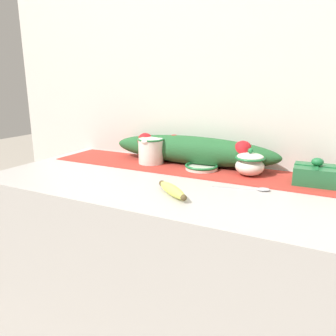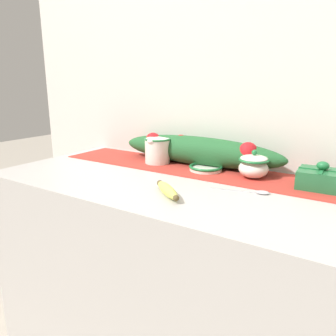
# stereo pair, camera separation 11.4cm
# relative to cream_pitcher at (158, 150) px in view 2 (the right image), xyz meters

# --- Properties ---
(countertop) EXTENTS (1.27, 0.63, 0.87)m
(countertop) POSITION_rel_cream_pitcher_xyz_m (0.16, -0.18, -0.49)
(countertop) COLOR #B7B2AD
(countertop) RESTS_ON ground_plane
(back_wall) EXTENTS (2.07, 0.04, 2.40)m
(back_wall) POSITION_rel_cream_pitcher_xyz_m (0.16, 0.15, 0.27)
(back_wall) COLOR silver
(back_wall) RESTS_ON ground_plane
(table_runner) EXTENTS (1.17, 0.25, 0.00)m
(table_runner) POSITION_rel_cream_pitcher_xyz_m (0.16, -0.00, -0.06)
(table_runner) COLOR #B23328
(table_runner) RESTS_ON countertop
(cream_pitcher) EXTENTS (0.11, 0.13, 0.11)m
(cream_pitcher) POSITION_rel_cream_pitcher_xyz_m (0.00, 0.00, 0.00)
(cream_pitcher) COLOR white
(cream_pitcher) RESTS_ON countertop
(sugar_bowl) EXTENTS (0.11, 0.11, 0.10)m
(sugar_bowl) POSITION_rel_cream_pitcher_xyz_m (0.42, -0.00, -0.01)
(sugar_bowl) COLOR white
(sugar_bowl) RESTS_ON countertop
(small_dish) EXTENTS (0.13, 0.13, 0.02)m
(small_dish) POSITION_rel_cream_pitcher_xyz_m (0.23, -0.00, -0.05)
(small_dish) COLOR white
(small_dish) RESTS_ON countertop
(banana) EXTENTS (0.15, 0.13, 0.03)m
(banana) POSITION_rel_cream_pitcher_xyz_m (0.26, -0.32, -0.04)
(banana) COLOR #CCD156
(banana) RESTS_ON countertop
(spoon) EXTENTS (0.19, 0.06, 0.01)m
(spoon) POSITION_rel_cream_pitcher_xyz_m (0.49, -0.16, -0.06)
(spoon) COLOR #B7B7BC
(spoon) RESTS_ON countertop
(gift_box) EXTENTS (0.15, 0.13, 0.09)m
(gift_box) POSITION_rel_cream_pitcher_xyz_m (0.65, 0.00, -0.03)
(gift_box) COLOR #236638
(gift_box) RESTS_ON countertop
(poinsettia_garland) EXTENTS (0.74, 0.13, 0.12)m
(poinsettia_garland) POSITION_rel_cream_pitcher_xyz_m (0.16, 0.06, 0.00)
(poinsettia_garland) COLOR #235B2D
(poinsettia_garland) RESTS_ON countertop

